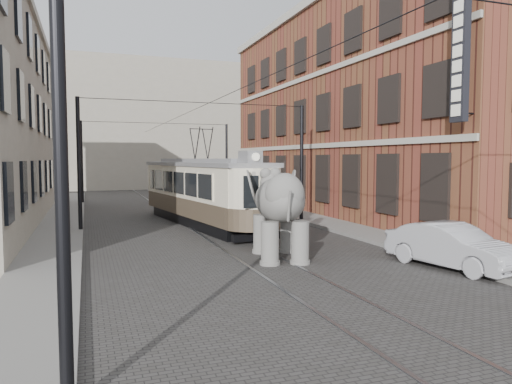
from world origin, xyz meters
name	(u,v)px	position (x,y,z in m)	size (l,w,h in m)	color
ground	(241,248)	(0.00, 0.00, 0.00)	(120.00, 120.00, 0.00)	#3A3735
tram_rails	(241,248)	(0.00, 0.00, 0.01)	(1.54, 80.00, 0.02)	slate
sidewalk_right	(381,237)	(6.00, 0.00, 0.07)	(2.00, 60.00, 0.15)	slate
sidewalk_left	(49,259)	(-6.50, 0.00, 0.07)	(2.00, 60.00, 0.15)	slate
brick_building	(367,114)	(11.00, 9.00, 6.00)	(8.00, 26.00, 12.00)	brown
distant_block	(134,126)	(0.00, 40.00, 7.00)	(28.00, 10.00, 14.00)	gray
catenary	(204,165)	(-0.20, 5.00, 3.00)	(11.00, 30.20, 6.00)	black
tram	(202,177)	(0.09, 6.75, 2.40)	(2.49, 12.08, 4.79)	beige
elephant	(280,213)	(0.67, -2.04, 1.49)	(2.68, 4.87, 2.98)	slate
parked_car	(452,246)	(4.96, -5.14, 0.68)	(1.44, 4.10, 1.35)	#A2A1A6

